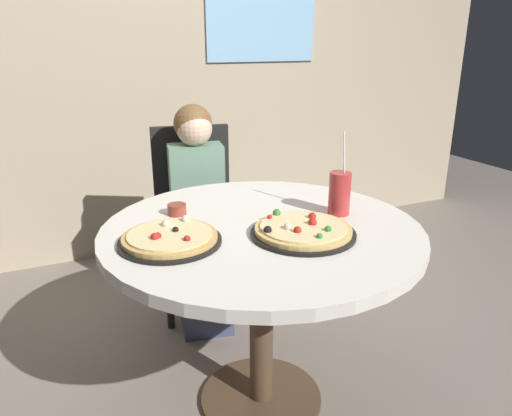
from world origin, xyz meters
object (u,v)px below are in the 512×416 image
dining_table (262,254)px  sauce_bowl (177,209)px  pizza_veggie (303,230)px  chair_wooden (195,209)px  soda_cup (340,193)px  pizza_cheese (170,238)px  diner_child (200,229)px

dining_table → sauce_bowl: size_ratio=16.05×
dining_table → pizza_veggie: (0.09, -0.13, 0.13)m
pizza_veggie → chair_wooden: bearing=94.1°
chair_wooden → soda_cup: size_ratio=3.09×
pizza_cheese → sauce_bowl: size_ratio=4.73×
chair_wooden → pizza_cheese: (-0.35, -0.89, 0.24)m
pizza_cheese → pizza_veggie: bearing=-15.3°
pizza_cheese → soda_cup: size_ratio=1.08×
chair_wooden → soda_cup: (0.30, -0.88, 0.30)m
soda_cup → sauce_bowl: size_ratio=4.39×
chair_wooden → sauce_bowl: size_ratio=13.57×
dining_table → pizza_veggie: 0.20m
pizza_veggie → pizza_cheese: 0.44m
pizza_cheese → sauce_bowl: (0.09, 0.25, 0.00)m
chair_wooden → diner_child: (-0.03, -0.18, -0.05)m
dining_table → chair_wooden: size_ratio=1.18×
soda_cup → sauce_bowl: 0.61m
diner_child → pizza_veggie: (0.10, -0.83, 0.28)m
dining_table → chair_wooden: 0.88m
diner_child → pizza_cheese: diner_child is taller
soda_cup → pizza_veggie: bearing=-150.5°
soda_cup → diner_child: bearing=115.0°
dining_table → chair_wooden: (0.02, 0.87, -0.11)m
chair_wooden → sauce_bowl: bearing=-111.9°
chair_wooden → dining_table: bearing=-91.1°
diner_child → soda_cup: size_ratio=3.52×
pizza_veggie → pizza_cheese: same height
pizza_cheese → soda_cup: soda_cup is taller
sauce_bowl → pizza_cheese: bearing=-110.0°
chair_wooden → soda_cup: 0.98m
pizza_cheese → soda_cup: 0.65m
dining_table → pizza_veggie: bearing=-56.3°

